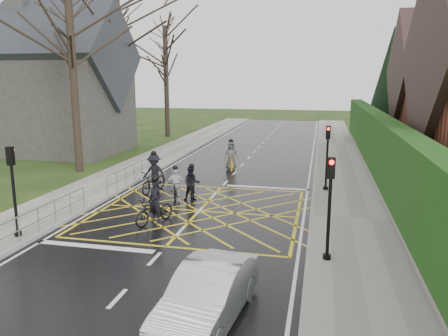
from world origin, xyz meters
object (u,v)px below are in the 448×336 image
at_px(cyclist_back, 191,187).
at_px(cyclist_front, 175,188).
at_px(cyclist_mid, 154,177).
at_px(car, 208,295).
at_px(cyclist_rear, 155,208).
at_px(cyclist_lead, 231,159).

bearing_deg(cyclist_back, cyclist_front, 179.72).
height_order(cyclist_back, cyclist_front, cyclist_back).
distance_m(cyclist_mid, car, 11.81).
bearing_deg(car, cyclist_mid, 123.58).
bearing_deg(cyclist_back, cyclist_mid, 134.81).
xyz_separation_m(cyclist_mid, cyclist_front, (1.51, -1.32, -0.14)).
height_order(cyclist_mid, cyclist_front, cyclist_mid).
distance_m(cyclist_rear, cyclist_front, 3.05).
relative_size(cyclist_mid, cyclist_front, 1.28).
distance_m(cyclist_back, cyclist_mid, 2.45).
bearing_deg(car, cyclist_back, 115.16).
distance_m(cyclist_mid, cyclist_lead, 6.34).
xyz_separation_m(cyclist_rear, cyclist_back, (0.45, 3.27, 0.04)).
height_order(cyclist_rear, car, cyclist_rear).
height_order(cyclist_rear, cyclist_lead, cyclist_lead).
distance_m(cyclist_mid, cyclist_front, 2.01).
relative_size(cyclist_rear, cyclist_front, 1.18).
relative_size(cyclist_rear, cyclist_mid, 0.93).
bearing_deg(cyclist_front, cyclist_rear, -101.99).
relative_size(cyclist_back, cyclist_mid, 0.81).
bearing_deg(cyclist_front, cyclist_back, 2.22).
height_order(cyclist_front, cyclist_lead, cyclist_lead).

